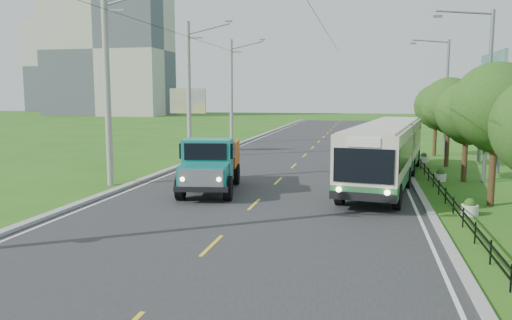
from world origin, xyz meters
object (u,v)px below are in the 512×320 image
(pole_near, at_px, (108,86))
(billboard_left, at_px, (188,105))
(planter_far, at_px, (424,158))
(billboard_right, at_px, (492,84))
(planter_mid, at_px, (440,176))
(tree_fifth, at_px, (450,107))
(dump_truck, at_px, (211,161))
(tree_back, at_px, (437,108))
(streetlight_mid, at_px, (485,90))
(tree_third, at_px, (497,111))
(tree_fourth, at_px, (468,115))
(pole_mid, at_px, (189,89))
(streetlight_far, at_px, (445,92))
(planter_near, at_px, (470,208))
(pole_far, at_px, (232,91))
(bus, at_px, (387,148))

(pole_near, height_order, billboard_left, pole_near)
(planter_far, xyz_separation_m, billboard_right, (3.70, -2.00, 5.06))
(planter_mid, height_order, billboard_right, billboard_right)
(tree_fifth, relative_size, planter_mid, 8.66)
(pole_near, height_order, dump_truck, pole_near)
(tree_back, height_order, streetlight_mid, streetlight_mid)
(tree_third, xyz_separation_m, streetlight_mid, (0.79, 5.86, 0.92))
(planter_far, bearing_deg, tree_fifth, -55.95)
(tree_fourth, relative_size, dump_truck, 0.83)
(pole_mid, relative_size, tree_fourth, 1.85)
(billboard_left, bearing_deg, tree_third, -39.33)
(streetlight_far, xyz_separation_m, planter_near, (-2.04, -22.00, -4.62))
(billboard_left, bearing_deg, streetlight_mid, -26.40)
(planter_mid, bearing_deg, pole_far, 131.59)
(pole_far, relative_size, planter_far, 14.93)
(streetlight_far, xyz_separation_m, billboard_right, (1.66, -8.00, 0.44))
(dump_truck, bearing_deg, bus, 18.25)
(streetlight_mid, height_order, bus, streetlight_mid)
(planter_far, bearing_deg, tree_third, -84.82)
(planter_mid, xyz_separation_m, billboard_right, (3.70, 6.00, 5.06))
(planter_mid, xyz_separation_m, bus, (-2.88, -0.96, 1.58))
(planter_far, height_order, billboard_right, billboard_right)
(tree_third, xyz_separation_m, planter_far, (-1.26, 13.86, -3.70))
(pole_far, distance_m, planter_near, 32.19)
(pole_near, relative_size, bus, 0.62)
(streetlight_mid, relative_size, billboard_left, 1.74)
(pole_near, bearing_deg, tree_third, -2.71)
(planter_far, bearing_deg, planter_near, -90.00)
(streetlight_far, height_order, bus, streetlight_far)
(planter_near, bearing_deg, streetlight_far, 84.70)
(pole_mid, height_order, tree_fifth, pole_mid)
(tree_fifth, distance_m, streetlight_far, 7.97)
(tree_fourth, height_order, dump_truck, tree_fourth)
(tree_fourth, relative_size, streetlight_mid, 0.60)
(streetlight_mid, xyz_separation_m, billboard_left, (-20.14, 10.00, -1.04))
(pole_far, distance_m, streetlight_far, 19.56)
(pole_far, bearing_deg, tree_fourth, -46.15)
(tree_fifth, relative_size, dump_truck, 0.89)
(pole_far, height_order, streetlight_mid, pole_far)
(tree_fifth, bearing_deg, streetlight_mid, -82.71)
(tree_third, xyz_separation_m, bus, (-4.13, 4.90, -2.12))
(dump_truck, bearing_deg, streetlight_far, 45.74)
(tree_back, bearing_deg, streetlight_mid, -86.30)
(planter_mid, height_order, bus, bus)
(tree_third, distance_m, bus, 6.75)
(pole_far, bearing_deg, planter_mid, -48.41)
(streetlight_far, bearing_deg, pole_far, 165.19)
(pole_far, xyz_separation_m, billboard_left, (-1.24, -9.00, -1.23))
(pole_far, height_order, planter_near, pole_far)
(pole_far, relative_size, tree_fifth, 1.72)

